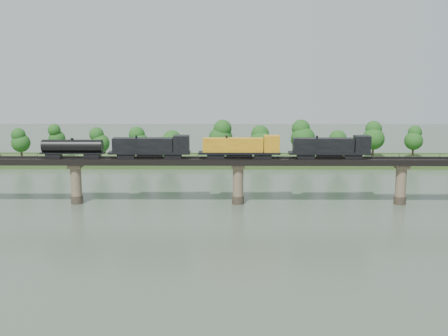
{
  "coord_description": "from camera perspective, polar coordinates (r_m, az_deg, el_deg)",
  "views": [
    {
      "loc": [
        -2.36,
        -104.75,
        35.58
      ],
      "look_at": [
        -3.47,
        30.0,
        9.0
      ],
      "focal_mm": 45.0,
      "sensor_mm": 36.0,
      "label": 1
    }
  ],
  "objects": [
    {
      "name": "freight_train",
      "position": [
        136.52,
        -1.42,
        2.12
      ],
      "size": [
        80.37,
        3.13,
        5.53
      ],
      "color": "black",
      "rests_on": "bridge"
    },
    {
      "name": "bridge",
      "position": [
        138.09,
        1.44,
        -1.44
      ],
      "size": [
        236.0,
        30.0,
        11.5
      ],
      "color": "#473A2D",
      "rests_on": "ground"
    },
    {
      "name": "far_treeline",
      "position": [
        187.28,
        -1.32,
        2.94
      ],
      "size": [
        289.06,
        17.54,
        13.6
      ],
      "color": "#382619",
      "rests_on": "far_bank"
    },
    {
      "name": "ground",
      "position": [
        110.65,
        1.68,
        -7.6
      ],
      "size": [
        400.0,
        400.0,
        0.0
      ],
      "primitive_type": "plane",
      "color": "#3D4C3C",
      "rests_on": "ground"
    },
    {
      "name": "far_bank",
      "position": [
        192.92,
        1.17,
        0.77
      ],
      "size": [
        300.0,
        24.0,
        1.6
      ],
      "primitive_type": "cube",
      "color": "#304F1F",
      "rests_on": "ground"
    },
    {
      "name": "bridge_superstructure",
      "position": [
        136.85,
        1.45,
        1.14
      ],
      "size": [
        220.0,
        4.9,
        0.75
      ],
      "color": "black",
      "rests_on": "bridge"
    }
  ]
}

